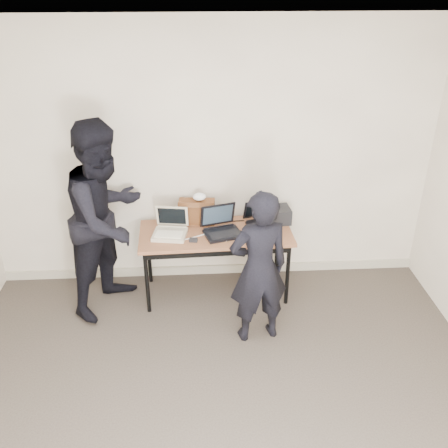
{
  "coord_description": "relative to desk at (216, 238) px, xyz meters",
  "views": [
    {
      "loc": [
        -0.14,
        -2.44,
        3.09
      ],
      "look_at": [
        0.1,
        1.6,
        0.95
      ],
      "focal_mm": 40.0,
      "sensor_mm": 36.0,
      "label": 1
    }
  ],
  "objects": [
    {
      "name": "cables",
      "position": [
        0.05,
        -0.0,
        0.06
      ],
      "size": [
        1.16,
        0.42,
        0.01
      ],
      "rotation": [
        0.0,
        0.0,
        -0.02
      ],
      "color": "silver",
      "rests_on": "desk"
    },
    {
      "name": "laptop_beige",
      "position": [
        -0.44,
        -0.02,
        0.11
      ],
      "size": [
        0.36,
        0.35,
        0.26
      ],
      "rotation": [
        0.0,
        0.0,
        -0.16
      ],
      "color": "beige",
      "rests_on": "desk"
    },
    {
      "name": "tissue",
      "position": [
        -0.15,
        0.23,
        0.34
      ],
      "size": [
        0.14,
        0.11,
        0.08
      ],
      "primitive_type": "ellipsoid",
      "rotation": [
        0.0,
        0.0,
        -0.06
      ],
      "color": "white",
      "rests_on": "leather_satchel"
    },
    {
      "name": "laptop_right",
      "position": [
        0.48,
        0.16,
        0.11
      ],
      "size": [
        0.38,
        0.37,
        0.23
      ],
      "rotation": [
        0.0,
        0.0,
        0.26
      ],
      "color": "black",
      "rests_on": "desk"
    },
    {
      "name": "baseboard",
      "position": [
        -0.03,
        0.37,
        -0.61
      ],
      "size": [
        4.5,
        0.03,
        0.1
      ],
      "primitive_type": "cube",
      "color": "#B0A992",
      "rests_on": "ground"
    },
    {
      "name": "power_brick",
      "position": [
        -0.22,
        -0.17,
        0.07
      ],
      "size": [
        0.09,
        0.06,
        0.03
      ],
      "primitive_type": "cube",
      "rotation": [
        0.0,
        0.0,
        -0.17
      ],
      "color": "black",
      "rests_on": "desk"
    },
    {
      "name": "laptop_center",
      "position": [
        0.05,
        -0.0,
        0.12
      ],
      "size": [
        0.43,
        0.42,
        0.27
      ],
      "rotation": [
        0.0,
        0.0,
        0.27
      ],
      "color": "black",
      "rests_on": "desk"
    },
    {
      "name": "equipment_box",
      "position": [
        0.63,
        0.19,
        0.14
      ],
      "size": [
        0.29,
        0.25,
        0.16
      ],
      "primitive_type": "cube",
      "rotation": [
        0.0,
        0.0,
        0.09
      ],
      "color": "black",
      "rests_on": "desk"
    },
    {
      "name": "person_observer",
      "position": [
        -1.03,
        -0.09,
        0.29
      ],
      "size": [
        1.1,
        1.17,
        1.9
      ],
      "primitive_type": "imported",
      "rotation": [
        0.0,
        0.0,
        1.02
      ],
      "color": "black",
      "rests_on": "ground"
    },
    {
      "name": "room",
      "position": [
        -0.03,
        -1.87,
        0.69
      ],
      "size": [
        4.6,
        4.6,
        2.8
      ],
      "color": "#413931",
      "rests_on": "ground"
    },
    {
      "name": "person_typist",
      "position": [
        0.34,
        -0.7,
        0.07
      ],
      "size": [
        0.6,
        0.46,
        1.47
      ],
      "primitive_type": "imported",
      "rotation": [
        0.0,
        0.0,
        3.36
      ],
      "color": "black",
      "rests_on": "ground"
    },
    {
      "name": "leather_satchel",
      "position": [
        -0.18,
        0.23,
        0.19
      ],
      "size": [
        0.38,
        0.21,
        0.25
      ],
      "rotation": [
        0.0,
        0.0,
        -0.1
      ],
      "color": "#5C3318",
      "rests_on": "desk"
    },
    {
      "name": "desk",
      "position": [
        0.0,
        0.0,
        0.0
      ],
      "size": [
        1.52,
        0.71,
        0.72
      ],
      "rotation": [
        0.0,
        0.0,
        0.04
      ],
      "color": "brown",
      "rests_on": "ground"
    }
  ]
}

